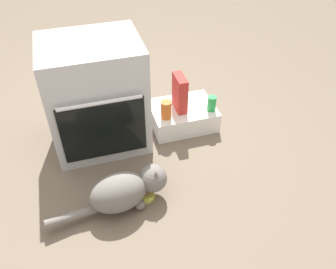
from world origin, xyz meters
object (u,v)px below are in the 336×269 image
pantry_cabinet (183,116)px  cat (126,190)px  food_bowl (145,194)px  soda_can (212,103)px  oven (96,96)px  cereal_box (180,93)px  sauce_jar (166,110)px

pantry_cabinet → cat: 0.89m
food_bowl → soda_can: 0.89m
oven → cereal_box: 0.62m
oven → soda_can: (0.84, -0.09, -0.17)m
food_bowl → oven: bearing=105.3°
cereal_box → soda_can: 0.26m
pantry_cabinet → soda_can: (0.20, -0.10, 0.14)m
oven → cereal_box: (0.61, -0.00, -0.09)m
food_bowl → cat: 0.17m
food_bowl → cat: bearing=-170.8°
oven → soda_can: oven is taller
cat → sauce_jar: sauce_jar is taller
cat → pantry_cabinet: bearing=39.4°
cat → soda_can: 0.98m
pantry_cabinet → food_bowl: size_ratio=4.31×
oven → cat: 0.72m
pantry_cabinet → cat: (-0.59, -0.67, 0.05)m
sauce_jar → soda_can: sauce_jar is taller
oven → cat: oven is taller
oven → soda_can: size_ratio=6.66×
pantry_cabinet → sauce_jar: sauce_jar is taller
oven → pantry_cabinet: oven is taller
soda_can → food_bowl: bearing=-140.2°
sauce_jar → food_bowl: bearing=-118.5°
cereal_box → soda_can: bearing=-21.8°
pantry_cabinet → cereal_box: 0.23m
oven → sauce_jar: 0.51m
cereal_box → food_bowl: bearing=-124.1°
cat → sauce_jar: 0.73m
pantry_cabinet → oven: bearing=-179.7°
food_bowl → cereal_box: bearing=55.9°
cereal_box → pantry_cabinet: bearing=8.9°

